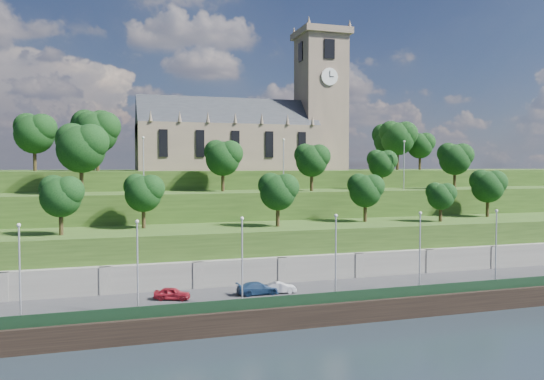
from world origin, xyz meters
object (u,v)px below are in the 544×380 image
object	(u,v)px
car_middle	(280,288)
car_right	(258,288)
car_left	(172,294)
church	(253,129)

from	to	relation	value
car_middle	car_right	size ratio (longest dim) A/B	0.77
car_middle	car_right	bearing A→B (deg)	95.97
car_right	car_left	bearing A→B (deg)	86.79
car_middle	car_right	xyz separation A→B (m)	(-2.47, 0.10, 0.08)
church	car_right	xyz separation A→B (m)	(-10.09, -39.43, -19.86)
church	car_left	world-z (taller)	church
church	car_middle	xyz separation A→B (m)	(-7.62, -39.53, -19.94)
church	car_middle	world-z (taller)	church
church	car_middle	bearing A→B (deg)	-100.91
car_middle	car_left	bearing A→B (deg)	95.78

